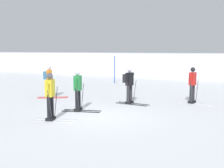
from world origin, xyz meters
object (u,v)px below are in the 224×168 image
Objects in this scene: skier_green at (78,89)px; skier_yellow at (50,95)px; trail_marker_pole at (114,70)px; skier_red at (193,84)px; skier_orange at (49,80)px; skier_black at (129,84)px.

skier_yellow is (0.02, -1.77, 0.00)m from skier_green.
skier_yellow is 11.84m from trail_marker_pole.
skier_red is 1.00× the size of skier_yellow.
skier_red is at bearing 14.54° from skier_orange.
skier_orange and skier_yellow have the same top height.
skier_red and skier_yellow have the same top height.
skier_black is 1.00× the size of skier_yellow.
skier_black is 4.37m from skier_yellow.
skier_orange is at bearing 147.22° from skier_green.
skier_red is 5.46m from skier_green.
skier_green is 1.00× the size of skier_yellow.
skier_red is at bearing 45.47° from skier_green.
skier_red and skier_black have the same top height.
trail_marker_pole reaches higher than skier_red.
skier_yellow is at bearing -49.93° from skier_orange.
skier_yellow is (-3.81, -5.66, 0.00)m from skier_red.
skier_orange is 3.82m from skier_green.
trail_marker_pole is (0.04, 7.57, 0.08)m from skier_orange.
skier_yellow is at bearing -74.38° from trail_marker_pole.
skier_orange is 5.01m from skier_yellow.
trail_marker_pole reaches higher than skier_black.
skier_yellow is (3.22, -3.83, -0.04)m from skier_orange.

